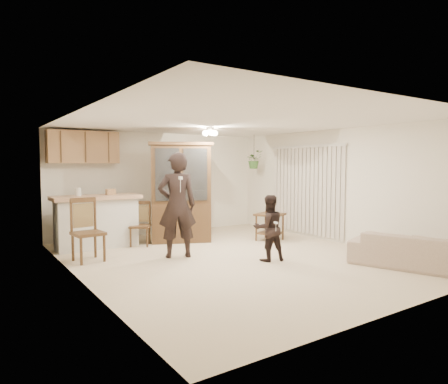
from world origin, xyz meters
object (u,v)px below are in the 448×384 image
child (269,223)px  sofa (413,246)px  chair_hutch_right (185,225)px  chair_hutch_left (140,233)px  adult (177,209)px  china_hutch (181,193)px  side_table (270,226)px  chair_bar (88,244)px

child → sofa: bearing=148.2°
sofa → chair_hutch_right: bearing=2.7°
chair_hutch_left → chair_hutch_right: (1.21, 0.26, 0.04)m
adult → china_hutch: size_ratio=0.82×
china_hutch → side_table: (1.74, -0.99, -0.77)m
adult → chair_bar: bearing=-2.7°
sofa → chair_hutch_right: size_ratio=1.74×
sofa → side_table: 3.21m
side_table → chair_bar: 3.97m
child → chair_hutch_left: child is taller
china_hutch → sofa: bearing=-39.3°
chair_bar → chair_hutch_right: chair_bar is taller
chair_hutch_right → child: bearing=92.8°
china_hutch → chair_hutch_right: 0.91m
chair_hutch_left → chair_hutch_right: size_ratio=0.87×
child → side_table: size_ratio=1.85×
sofa → child: child is taller
side_table → chair_hutch_left: size_ratio=0.78×
chair_hutch_right → chair_hutch_left: bearing=11.1°
chair_hutch_left → sofa: bearing=-22.6°
child → side_table: 1.96m
sofa → chair_hutch_right: (-1.88, 4.53, -0.06)m
chair_hutch_left → child: bearing=-29.6°
side_table → sofa: bearing=-82.5°
china_hutch → chair_hutch_right: size_ratio=2.05×
china_hutch → chair_bar: bearing=-139.3°
child → chair_bar: size_ratio=1.20×
china_hutch → chair_hutch_right: (0.28, 0.35, -0.79)m
adult → chair_hutch_right: 2.03m
adult → chair_bar: adult is taller
child → chair_hutch_right: size_ratio=1.26×
adult → chair_bar: 1.69m
child → adult: bearing=-29.6°
adult → china_hutch: 1.50m
chair_hutch_left → chair_hutch_right: chair_hutch_right is taller
adult → side_table: adult is taller
child → chair_bar: bearing=-19.3°
sofa → side_table: size_ratio=2.57×
chair_bar → chair_hutch_right: size_ratio=1.05×
sofa → child: (-1.68, 1.72, 0.31)m
china_hutch → adult: bearing=-96.9°
adult → chair_hutch_left: bearing=-63.2°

